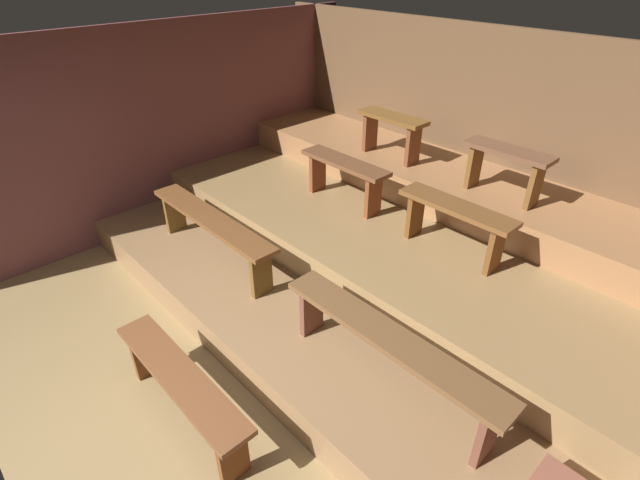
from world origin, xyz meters
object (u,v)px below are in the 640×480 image
bench_floor_center (181,384)px  bench_upper_right (506,163)px  bench_upper_left (392,128)px  bench_middle_right (455,217)px  bench_lower_left (211,225)px  bench_middle_left (344,172)px  bench_lower_right (388,345)px

bench_floor_center → bench_upper_right: 3.36m
bench_floor_center → bench_upper_left: bench_upper_left is taller
bench_middle_right → bench_upper_left: 1.57m
bench_floor_center → bench_lower_left: bench_lower_left is taller
bench_middle_left → bench_middle_right: bearing=0.0°
bench_upper_left → bench_upper_right: same height
bench_floor_center → bench_upper_left: 3.42m
bench_lower_right → bench_floor_center: bearing=-131.1°
bench_upper_left → bench_middle_left: bearing=-89.3°
bench_floor_center → bench_middle_right: bench_middle_right is taller
bench_middle_left → bench_upper_right: size_ratio=1.31×
bench_middle_left → bench_floor_center: bearing=-71.4°
bench_middle_left → bench_upper_left: 0.80m
bench_lower_left → bench_lower_right: (2.20, 0.00, 0.00)m
bench_lower_right → bench_upper_left: size_ratio=2.20×
bench_upper_left → bench_lower_left: bearing=-101.2°
bench_lower_right → bench_middle_left: bearing=142.1°
bench_middle_left → bench_lower_left: bearing=-107.3°
bench_upper_left → bench_middle_right: bearing=-28.9°
bench_middle_right → bench_upper_right: bench_upper_right is taller
bench_floor_center → bench_middle_left: (-0.83, 2.45, 0.60)m
bench_lower_left → bench_upper_left: (0.42, 2.12, 0.58)m
bench_middle_right → bench_upper_right: 0.80m
bench_floor_center → bench_middle_left: bench_middle_left is taller
bench_lower_left → bench_middle_left: (0.43, 1.38, 0.28)m
bench_middle_left → bench_upper_right: (1.35, 0.74, 0.29)m
bench_upper_right → bench_upper_left: bearing=180.0°
bench_lower_left → bench_middle_right: size_ratio=1.68×
bench_lower_left → bench_middle_left: bench_middle_left is taller
bench_lower_left → bench_middle_right: bench_middle_right is taller
bench_lower_left → bench_upper_right: size_ratio=2.20×
bench_middle_left → bench_upper_left: size_ratio=1.31×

